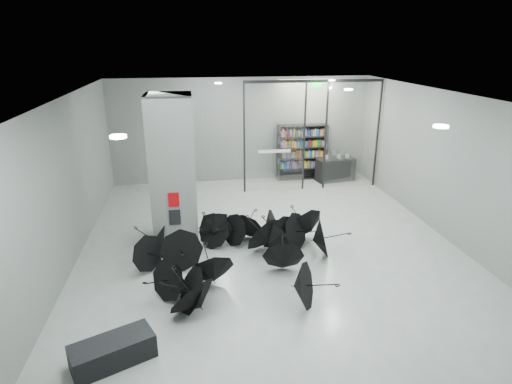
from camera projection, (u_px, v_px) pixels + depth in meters
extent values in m
plane|color=gray|center=(277.00, 264.00, 10.64)|extent=(14.00, 14.00, 0.00)
cube|color=gray|center=(280.00, 102.00, 9.30)|extent=(10.00, 14.00, 0.02)
cube|color=slate|center=(242.00, 130.00, 16.49)|extent=(10.00, 0.02, 4.00)
cube|color=slate|center=(53.00, 200.00, 9.25)|extent=(0.02, 14.00, 4.00)
cube|color=slate|center=(473.00, 178.00, 10.70)|extent=(0.02, 14.00, 4.00)
cube|color=slate|center=(173.00, 169.00, 11.47)|extent=(1.20, 1.20, 4.00)
cube|color=#A50A07|center=(174.00, 200.00, 11.11)|extent=(0.28, 0.04, 0.38)
cube|color=black|center=(175.00, 217.00, 11.28)|extent=(0.30, 0.03, 0.42)
cube|color=#0CE533|center=(316.00, 85.00, 14.65)|extent=(0.30, 0.06, 0.15)
cube|color=silver|center=(275.00, 138.00, 15.24)|extent=(2.20, 0.02, 3.95)
cube|color=silver|center=(352.00, 135.00, 15.66)|extent=(2.00, 0.02, 3.95)
cube|color=black|center=(244.00, 139.00, 15.08)|extent=(0.06, 0.06, 4.00)
cube|color=black|center=(304.00, 137.00, 15.40)|extent=(0.06, 0.06, 4.00)
cube|color=black|center=(326.00, 136.00, 15.51)|extent=(0.06, 0.06, 4.00)
cube|color=black|center=(378.00, 134.00, 15.80)|extent=(0.06, 0.06, 4.00)
cube|color=black|center=(315.00, 81.00, 14.79)|extent=(5.00, 0.08, 0.10)
cube|color=black|center=(113.00, 351.00, 7.32)|extent=(1.51, 1.12, 0.45)
cube|color=black|center=(335.00, 169.00, 16.88)|extent=(1.59, 0.86, 0.90)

